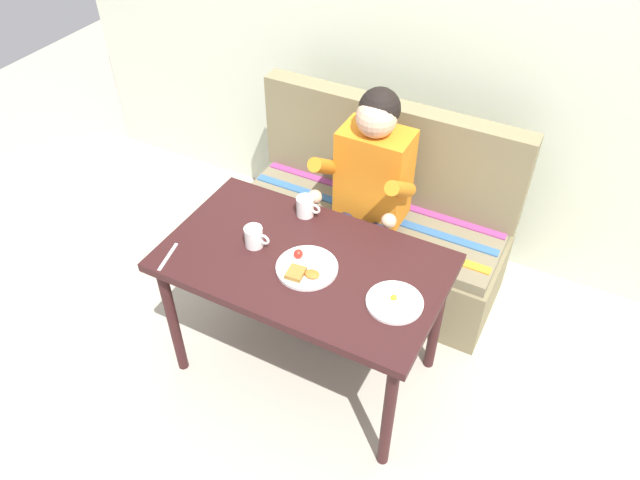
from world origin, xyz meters
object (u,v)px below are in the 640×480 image
object	(u,v)px
plate_eggs	(395,302)
fork	(168,257)
table	(304,273)
person	(368,185)
coffee_mug_second	(254,236)
coffee_mug	(306,206)
couch	(372,227)
plate_breakfast	(306,268)

from	to	relation	value
plate_eggs	fork	xyz separation A→B (m)	(-0.95, -0.20, -0.01)
table	person	distance (m)	0.60
table	person	size ratio (longest dim) A/B	0.99
table	coffee_mug_second	xyz separation A→B (m)	(-0.23, -0.02, 0.13)
coffee_mug	fork	xyz separation A→B (m)	(-0.38, -0.52, -0.05)
couch	plate_breakfast	world-z (taller)	couch
couch	table	bearing A→B (deg)	-90.00
couch	fork	world-z (taller)	couch
couch	plate_breakfast	bearing A→B (deg)	-87.23
table	plate_eggs	distance (m)	0.45
plate_breakfast	fork	world-z (taller)	plate_breakfast
plate_breakfast	coffee_mug	bearing A→B (deg)	118.84
person	fork	xyz separation A→B (m)	(-0.54, -0.85, -0.01)
coffee_mug	coffee_mug_second	distance (m)	0.30
plate_breakfast	coffee_mug	distance (m)	0.36
person	fork	bearing A→B (deg)	-122.76
person	plate_eggs	distance (m)	0.76
person	coffee_mug_second	distance (m)	0.66
couch	person	size ratio (longest dim) A/B	1.19
coffee_mug	coffee_mug_second	xyz separation A→B (m)	(-0.09, -0.28, -0.00)
fork	table	bearing A→B (deg)	13.91
coffee_mug	plate_eggs	bearing A→B (deg)	-29.24
plate_eggs	coffee_mug_second	size ratio (longest dim) A/B	1.91
person	plate_breakfast	world-z (taller)	person
couch	coffee_mug_second	world-z (taller)	couch
table	coffee_mug_second	distance (m)	0.26
couch	plate_eggs	bearing A→B (deg)	-61.99
plate_eggs	coffee_mug	size ratio (longest dim) A/B	1.91
couch	person	bearing A→B (deg)	-80.11
table	coffee_mug_second	size ratio (longest dim) A/B	10.17
coffee_mug_second	fork	distance (m)	0.37
person	coffee_mug_second	size ratio (longest dim) A/B	10.27
plate_breakfast	fork	size ratio (longest dim) A/B	1.52
coffee_mug	couch	bearing A→B (deg)	75.01
table	coffee_mug_second	bearing A→B (deg)	-175.12
coffee_mug_second	plate_breakfast	bearing A→B (deg)	-6.61
person	coffee_mug	size ratio (longest dim) A/B	10.27
person	coffee_mug	xyz separation A→B (m)	(-0.16, -0.33, 0.04)
coffee_mug_second	table	bearing A→B (deg)	4.88
person	plate_breakfast	xyz separation A→B (m)	(0.01, -0.64, 0.00)
couch	coffee_mug	distance (m)	0.69
plate_breakfast	plate_eggs	bearing A→B (deg)	-0.59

